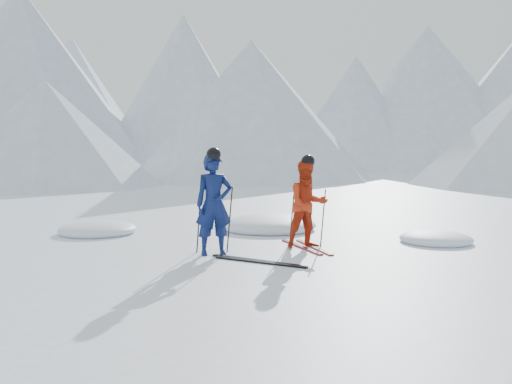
{
  "coord_description": "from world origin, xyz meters",
  "views": [
    {
      "loc": [
        -0.88,
        -9.32,
        1.85
      ],
      "look_at": [
        -1.66,
        0.5,
        1.1
      ],
      "focal_mm": 38.0,
      "sensor_mm": 36.0,
      "label": 1
    }
  ],
  "objects": [
    {
      "name": "ski_worn_right",
      "position": [
        -0.6,
        0.97,
        0.01
      ],
      "size": [
        0.68,
        1.62,
        0.03
      ],
      "primitive_type": "cube",
      "rotation": [
        0.0,
        0.0,
        0.36
      ],
      "color": "black",
      "rests_on": "ground"
    },
    {
      "name": "pole_red_right",
      "position": [
        -0.42,
        1.12,
        0.56
      ],
      "size": [
        0.11,
        0.08,
        1.11
      ],
      "primitive_type": "cylinder",
      "rotation": [
        -0.05,
        0.08,
        0.0
      ],
      "color": "black",
      "rests_on": "ground"
    },
    {
      "name": "ski_worn_left",
      "position": [
        -0.84,
        0.97,
        0.01
      ],
      "size": [
        0.79,
        1.58,
        0.03
      ],
      "primitive_type": "cube",
      "rotation": [
        0.0,
        0.0,
        0.43
      ],
      "color": "black",
      "rests_on": "ground"
    },
    {
      "name": "mountain_range",
      "position": [
        5.71,
        35.31,
        6.72
      ],
      "size": [
        106.15,
        62.94,
        15.53
      ],
      "color": "#B2BCD1",
      "rests_on": "ground"
    },
    {
      "name": "ground",
      "position": [
        0.0,
        0.0,
        0.0
      ],
      "size": [
        160.0,
        160.0,
        0.0
      ],
      "primitive_type": "plane",
      "color": "white",
      "rests_on": "ground"
    },
    {
      "name": "pole_red_left",
      "position": [
        -1.02,
        1.22,
        0.56
      ],
      "size": [
        0.11,
        0.09,
        1.11
      ],
      "primitive_type": "cylinder",
      "rotation": [
        0.06,
        0.08,
        0.0
      ],
      "color": "black",
      "rests_on": "ground"
    },
    {
      "name": "pole_blue_right",
      "position": [
        -2.14,
        0.4,
        0.6
      ],
      "size": [
        0.12,
        0.07,
        1.2
      ],
      "primitive_type": "cylinder",
      "rotation": [
        -0.04,
        0.08,
        0.0
      ],
      "color": "black",
      "rests_on": "ground"
    },
    {
      "name": "ski_loose_a",
      "position": [
        -1.61,
        -0.37,
        0.01
      ],
      "size": [
        1.55,
        0.86,
        0.03
      ],
      "primitive_type": "cube",
      "rotation": [
        0.0,
        0.0,
        1.1
      ],
      "color": "black",
      "rests_on": "ground"
    },
    {
      "name": "skier_blue",
      "position": [
        -2.39,
        0.15,
        0.9
      ],
      "size": [
        0.77,
        0.64,
        1.8
      ],
      "primitive_type": "imported",
      "rotation": [
        0.0,
        0.0,
        0.38
      ],
      "color": "#0C184A",
      "rests_on": "ground"
    },
    {
      "name": "skier_red",
      "position": [
        -0.72,
        0.97,
        0.83
      ],
      "size": [
        0.99,
        0.89,
        1.67
      ],
      "primitive_type": "imported",
      "rotation": [
        0.0,
        0.0,
        0.39
      ],
      "color": "#BA2B0E",
      "rests_on": "ground"
    },
    {
      "name": "ski_loose_b",
      "position": [
        -1.51,
        -0.52,
        0.01
      ],
      "size": [
        1.58,
        0.81,
        0.03
      ],
      "primitive_type": "cube",
      "rotation": [
        0.0,
        0.0,
        1.13
      ],
      "color": "black",
      "rests_on": "ground"
    },
    {
      "name": "snow_lumps",
      "position": [
        -1.62,
        2.49,
        0.0
      ],
      "size": [
        10.55,
        6.8,
        0.49
      ],
      "color": "white",
      "rests_on": "ground"
    },
    {
      "name": "pole_blue_left",
      "position": [
        -2.69,
        0.3,
        0.6
      ],
      "size": [
        0.12,
        0.08,
        1.2
      ],
      "primitive_type": "cylinder",
      "rotation": [
        0.05,
        0.08,
        0.0
      ],
      "color": "black",
      "rests_on": "ground"
    }
  ]
}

